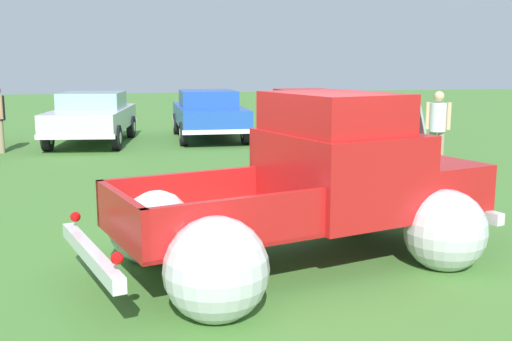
# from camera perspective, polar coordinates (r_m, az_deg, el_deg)

# --- Properties ---
(ground_plane) EXTENTS (80.00, 80.00, 0.00)m
(ground_plane) POSITION_cam_1_polar(r_m,az_deg,el_deg) (7.02, 3.25, -8.68)
(ground_plane) COLOR #477A33
(vintage_pickup_truck) EXTENTS (4.96, 3.65, 1.96)m
(vintage_pickup_truck) POSITION_cam_1_polar(r_m,az_deg,el_deg) (7.02, 6.01, -2.30)
(vintage_pickup_truck) COLOR black
(vintage_pickup_truck) RESTS_ON ground
(show_car_1) EXTENTS (2.62, 4.60, 1.43)m
(show_car_1) POSITION_cam_1_polar(r_m,az_deg,el_deg) (17.71, -15.05, 4.96)
(show_car_1) COLOR black
(show_car_1) RESTS_ON ground
(show_car_2) EXTENTS (2.07, 4.49, 1.43)m
(show_car_2) POSITION_cam_1_polar(r_m,az_deg,el_deg) (18.26, -4.44, 5.42)
(show_car_2) COLOR black
(show_car_2) RESTS_ON ground
(show_car_3) EXTENTS (2.01, 4.71, 1.43)m
(show_car_3) POSITION_cam_1_polar(r_m,az_deg,el_deg) (18.84, 4.90, 5.56)
(show_car_3) COLOR black
(show_car_3) RESTS_ON ground
(spectator_1) EXTENTS (0.51, 0.46, 1.66)m
(spectator_1) POSITION_cam_1_polar(r_m,az_deg,el_deg) (13.53, 16.59, 4.09)
(spectator_1) COLOR gray
(spectator_1) RESTS_ON ground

